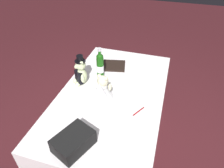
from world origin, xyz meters
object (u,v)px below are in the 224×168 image
object	(u,v)px
teddy_bear_groom	(81,73)
guestbook	(113,66)
teddy_bear_bride	(102,89)
champagne_bottle	(100,65)
signing_pen	(138,112)
gift_case_black	(74,141)

from	to	relation	value
teddy_bear_groom	guestbook	xyz separation A→B (m)	(0.38, -0.20, -0.11)
teddy_bear_groom	teddy_bear_bride	distance (m)	0.30
teddy_bear_groom	teddy_bear_bride	size ratio (longest dim) A/B	1.30
teddy_bear_bride	champagne_bottle	distance (m)	0.33
champagne_bottle	guestbook	bearing A→B (deg)	-17.56
signing_pen	guestbook	xyz separation A→B (m)	(0.60, 0.39, 0.00)
guestbook	teddy_bear_groom	bearing A→B (deg)	139.28
teddy_bear_groom	gift_case_black	size ratio (longest dim) A/B	0.96
teddy_bear_groom	gift_case_black	world-z (taller)	teddy_bear_groom
signing_pen	guestbook	size ratio (longest dim) A/B	0.50
teddy_bear_groom	teddy_bear_bride	xyz separation A→B (m)	(-0.14, -0.26, -0.03)
teddy_bear_groom	signing_pen	size ratio (longest dim) A/B	2.35
teddy_bear_bride	signing_pen	size ratio (longest dim) A/B	1.81
champagne_bottle	signing_pen	bearing A→B (deg)	-130.00
guestbook	signing_pen	bearing A→B (deg)	-159.01
teddy_bear_groom	signing_pen	xyz separation A→B (m)	(-0.23, -0.60, -0.12)
teddy_bear_groom	guestbook	bearing A→B (deg)	-28.47
champagne_bottle	gift_case_black	bearing A→B (deg)	-172.53
teddy_bear_bride	gift_case_black	bearing A→B (deg)	178.61
teddy_bear_groom	champagne_bottle	bearing A→B (deg)	-40.03
champagne_bottle	gift_case_black	xyz separation A→B (m)	(-0.84, -0.11, -0.08)
teddy_bear_bride	teddy_bear_groom	bearing A→B (deg)	61.76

